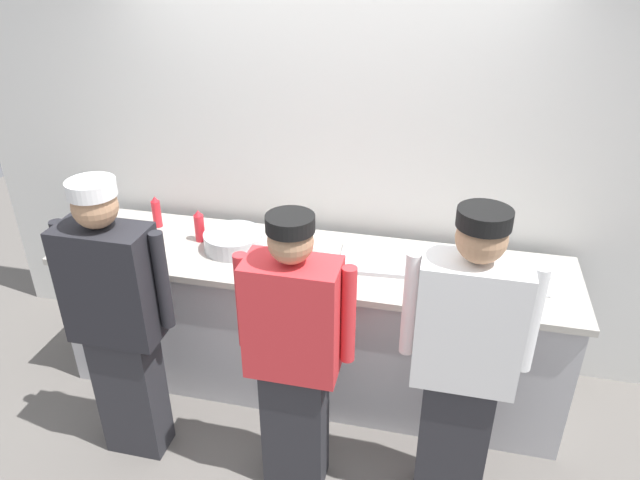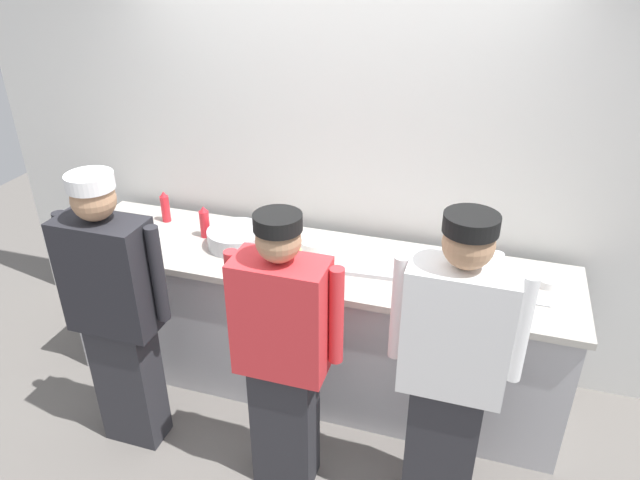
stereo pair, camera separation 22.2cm
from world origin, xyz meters
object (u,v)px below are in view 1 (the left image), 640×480
Objects in this scene: ramekin_yellow_sauce at (544,273)px; deli_cup at (492,255)px; plate_stack_rear at (314,244)px; squeeze_bottle_primary at (298,262)px; mixing_bowl_steel at (234,241)px; squeeze_bottle_secondary at (157,212)px; chef_near_left at (118,319)px; ramekin_red_sauce at (99,246)px; ramekin_orange_sauce at (133,228)px; sheet_tray at (375,259)px; chef_center at (294,354)px; plate_stack_front at (143,243)px; chef_far_right at (463,361)px; chefs_knife at (519,291)px; squeeze_bottle_spare at (199,226)px.

ramekin_yellow_sauce is 1.04× the size of deli_cup.
squeeze_bottle_primary reaches higher than plate_stack_rear.
squeeze_bottle_secondary is (-0.59, 0.17, 0.05)m from mixing_bowl_steel.
chef_near_left is 2.33m from ramekin_yellow_sauce.
plate_stack_rear is 1.30m from ramekin_red_sauce.
deli_cup reaches higher than ramekin_orange_sauce.
deli_cup is at bearing 11.46° from sheet_tray.
chef_center reaches higher than plate_stack_front.
squeeze_bottle_secondary is 2.06× the size of deli_cup.
squeeze_bottle_primary is at bearing -166.95° from ramekin_yellow_sauce.
plate_stack_front is at bearing 163.21° from chef_far_right.
squeeze_bottle_secondary is (-1.06, 0.40, 0.00)m from squeeze_bottle_primary.
ramekin_red_sauce is at bearing -173.73° from ramekin_yellow_sauce.
chef_near_left is 2.12m from chefs_knife.
ramekin_red_sauce is (-0.55, -0.25, -0.08)m from squeeze_bottle_spare.
plate_stack_front is 2.80× the size of ramekin_red_sauce.
ramekin_orange_sauce is (-1.19, -0.04, -0.01)m from plate_stack_rear.
ramekin_yellow_sauce reaches higher than ramekin_orange_sauce.
plate_stack_rear is at bearing 2.07° from ramekin_orange_sauce.
squeeze_bottle_secondary is 0.18m from ramekin_orange_sauce.
ramekin_red_sauce is 2.46m from chefs_knife.
ramekin_orange_sauce is (-0.48, 0.02, -0.08)m from squeeze_bottle_spare.
plate_stack_rear reaches higher than chefs_knife.
plate_stack_rear is at bearing 169.08° from sheet_tray.
deli_cup is (0.94, 0.96, 0.14)m from chef_center.
mixing_bowl_steel is 0.62m from squeeze_bottle_secondary.
squeeze_bottle_primary is 1.21m from chefs_knife.
squeeze_bottle_spare reaches higher than sheet_tray.
sheet_tray is 0.95m from ramekin_yellow_sauce.
chef_near_left is at bearing -66.46° from ramekin_orange_sauce.
ramekin_orange_sauce is 0.82× the size of deli_cup.
chef_far_right reaches higher than squeeze_bottle_primary.
chef_far_right is at bearing -27.01° from mixing_bowl_steel.
squeeze_bottle_secondary is 2.41m from ramekin_yellow_sauce.
ramekin_yellow_sauce is at bearing 0.95° from squeeze_bottle_spare.
chef_far_right reaches higher than ramekin_orange_sauce.
chef_near_left is at bearing -146.58° from sheet_tray.
chef_far_right is at bearing -24.98° from squeeze_bottle_spare.
squeeze_bottle_primary is 0.75× the size of chefs_knife.
plate_stack_rear is (1.01, 0.24, -0.01)m from plate_stack_front.
chef_far_right is (1.74, 0.05, 0.01)m from chef_near_left.
plate_stack_front is 1.15× the size of squeeze_bottle_secondary.
ramekin_yellow_sauce is (2.35, 0.21, -0.01)m from plate_stack_front.
mixing_bowl_steel is at bearing 176.14° from chefs_knife.
ramekin_yellow_sauce reaches higher than sheet_tray.
plate_stack_front is 2.28× the size of ramekin_yellow_sauce.
chefs_knife is (2.46, 0.09, -0.02)m from ramekin_red_sauce.
mixing_bowl_steel is 1.81m from ramekin_yellow_sauce.
chefs_knife is at bearing 2.07° from ramekin_red_sauce.
ramekin_orange_sauce is 2.53m from ramekin_yellow_sauce.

